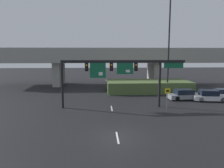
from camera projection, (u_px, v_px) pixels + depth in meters
ground_plane at (117, 136)px, 17.10m from camera, size 160.00×160.00×0.00m
lane_markings at (110, 100)px, 29.94m from camera, size 0.14×47.00×0.01m
signal_gantry at (119, 69)px, 25.47m from camera, size 14.54×0.44×5.61m
speed_limit_sign at (167, 96)px, 24.53m from camera, size 0.60×0.11×2.56m
highway_light_pole_near at (169, 34)px, 33.45m from camera, size 0.70×0.36×17.93m
overpass_bridge at (107, 59)px, 44.00m from camera, size 45.52×7.93×7.39m
grass_embankment at (148, 86)px, 36.53m from camera, size 13.72×6.01×1.82m
parked_sedan_near_right at (185, 95)px, 30.33m from camera, size 4.73×2.11×1.44m
parked_sedan_mid_right at (209, 96)px, 29.40m from camera, size 4.59×2.34×1.50m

